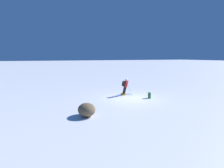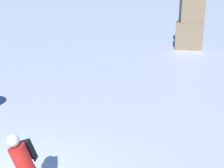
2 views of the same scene
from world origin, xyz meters
name	(u,v)px [view 1 (image 1 of 2)]	position (x,y,z in m)	size (l,w,h in m)	color
ground_plane	(131,98)	(0.00, 0.00, 0.00)	(300.00, 300.00, 0.00)	white
skier	(125,86)	(1.11, -0.01, 0.90)	(1.42, 1.65, 1.67)	#1E7AC6
spare_backpack	(149,95)	(-0.66, -1.47, 0.24)	(0.37, 0.34, 0.50)	#236633
exposed_boulder_0	(87,110)	(-3.13, 4.69, 0.40)	(1.24, 1.05, 0.80)	brown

